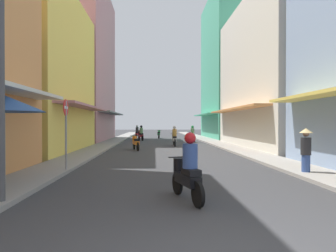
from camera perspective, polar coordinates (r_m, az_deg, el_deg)
ground_plane at (r=26.24m, az=-0.89°, el=-3.38°), size 117.58×117.58×0.00m
sidewalk_left at (r=26.51m, az=-11.13°, el=-3.22°), size 1.72×61.45×0.12m
sidewalk_right at (r=26.80m, az=9.24°, el=-3.17°), size 1.72×61.45×0.12m
building_left_mid at (r=20.59m, az=-25.05°, el=8.87°), size 7.05×10.48×9.59m
building_left_far at (r=32.14m, az=-16.89°, el=11.04°), size 7.05×12.00×15.34m
building_right_mid at (r=23.97m, az=20.65°, el=9.07°), size 7.05×13.41×10.73m
building_right_far at (r=36.56m, az=12.45°, el=10.63°), size 7.05×11.31×16.43m
motorbike_silver at (r=23.56m, az=1.22°, el=-2.11°), size 0.55×1.81×1.58m
motorbike_orange at (r=19.97m, az=-6.17°, el=-3.16°), size 0.67×1.77×0.96m
motorbike_maroon at (r=30.64m, az=-5.22°, el=-1.50°), size 0.74×1.74×1.58m
motorbike_black at (r=6.94m, az=3.68°, el=-8.41°), size 0.69×1.76×1.58m
motorbike_blue at (r=28.31m, az=4.57°, el=-1.67°), size 0.63×1.79×1.58m
motorbike_red at (r=34.80m, az=-5.84°, el=-1.26°), size 0.62×1.79×1.58m
motorbike_green at (r=35.59m, az=-1.75°, el=-1.54°), size 0.55×1.81×0.96m
pedestrian_midway at (r=11.27m, az=24.81°, el=-3.96°), size 0.44×0.44×1.61m
vendor_umbrella at (r=9.22m, az=-28.78°, el=3.78°), size 2.13×2.13×2.54m
street_sign_no_entry at (r=11.41m, az=-18.90°, el=0.17°), size 0.07×0.60×2.65m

